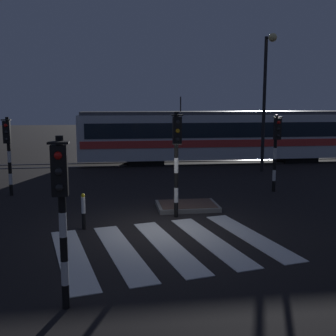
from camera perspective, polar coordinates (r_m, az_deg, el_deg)
ground_plane at (r=12.98m, az=-1.03°, el=-8.20°), size 120.00×120.00×0.00m
rail_near at (r=25.42m, az=-4.35°, el=0.31°), size 80.00×0.12×0.03m
rail_far at (r=26.84m, az=-4.53°, el=0.77°), size 80.00×0.12×0.03m
crosswalk_zebra at (r=11.47m, az=-0.09°, el=-10.50°), size 6.52×5.52×0.02m
traffic_island at (r=15.35m, az=2.63°, el=-5.16°), size 2.18×1.58×0.18m
traffic_light_corner_far_left at (r=18.19m, az=-20.91°, el=3.02°), size 0.36×0.42×3.23m
traffic_light_kerb_mid_left at (r=7.72m, az=-14.31°, el=-3.96°), size 0.36×0.42×3.25m
traffic_light_corner_far_right at (r=18.34m, az=14.49°, el=3.53°), size 0.36×0.42×3.31m
traffic_light_median_centre at (r=13.71m, az=1.19°, el=2.64°), size 0.36×0.42×3.52m
street_lamp_trackside_right at (r=23.44m, az=13.21°, el=10.67°), size 0.44×1.21×7.30m
tram at (r=26.80m, az=7.40°, el=4.45°), size 18.09×2.58×4.15m
bollard_island_edge at (r=13.01m, az=-11.40°, el=-5.78°), size 0.12×0.12×1.11m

